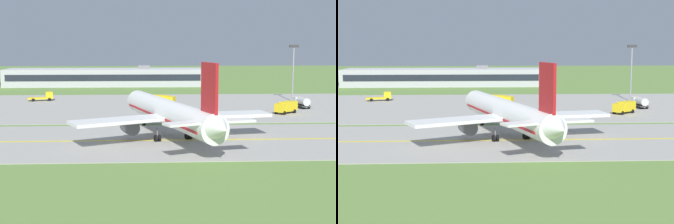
% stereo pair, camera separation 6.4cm
% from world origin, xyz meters
% --- Properties ---
extents(ground_plane, '(500.00, 500.00, 0.00)m').
position_xyz_m(ground_plane, '(0.00, 0.00, 0.00)').
color(ground_plane, olive).
extents(taxiway_strip, '(240.00, 28.00, 0.10)m').
position_xyz_m(taxiway_strip, '(0.00, 0.00, 0.05)').
color(taxiway_strip, '#9E9B93').
rests_on(taxiway_strip, ground).
extents(apron_pad, '(140.00, 52.00, 0.10)m').
position_xyz_m(apron_pad, '(10.00, 42.00, 0.05)').
color(apron_pad, '#9E9B93').
rests_on(apron_pad, ground).
extents(taxiway_centreline, '(220.00, 0.60, 0.01)m').
position_xyz_m(taxiway_centreline, '(0.00, 0.00, 0.11)').
color(taxiway_centreline, yellow).
rests_on(taxiway_centreline, taxiway_strip).
extents(airplane_lead, '(31.79, 38.73, 12.70)m').
position_xyz_m(airplane_lead, '(7.00, 1.42, 4.13)').
color(airplane_lead, white).
rests_on(airplane_lead, ground).
extents(service_truck_baggage, '(5.88, 5.48, 2.60)m').
position_xyz_m(service_truck_baggage, '(33.56, 27.94, 1.53)').
color(service_truck_baggage, yellow).
rests_on(service_truck_baggage, ground).
extents(service_truck_fuel, '(6.69, 3.41, 2.59)m').
position_xyz_m(service_truck_fuel, '(-23.22, 54.02, 1.18)').
color(service_truck_fuel, yellow).
rests_on(service_truck_fuel, ground).
extents(service_truck_catering, '(2.76, 6.16, 2.65)m').
position_xyz_m(service_truck_catering, '(39.86, 36.87, 1.53)').
color(service_truck_catering, silver).
rests_on(service_truck_catering, ground).
extents(service_truck_pushback, '(6.29, 4.49, 2.60)m').
position_xyz_m(service_truck_pushback, '(7.47, 42.46, 1.53)').
color(service_truck_pushback, yellow).
rests_on(service_truck_pushback, ground).
extents(terminal_building, '(69.44, 13.94, 7.27)m').
position_xyz_m(terminal_building, '(-10.79, 99.45, 3.05)').
color(terminal_building, '#B2B2B7').
rests_on(terminal_building, ground).
extents(apron_light_mast, '(2.40, 0.50, 14.70)m').
position_xyz_m(apron_light_mast, '(41.49, 49.46, 9.33)').
color(apron_light_mast, gray).
rests_on(apron_light_mast, ground).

